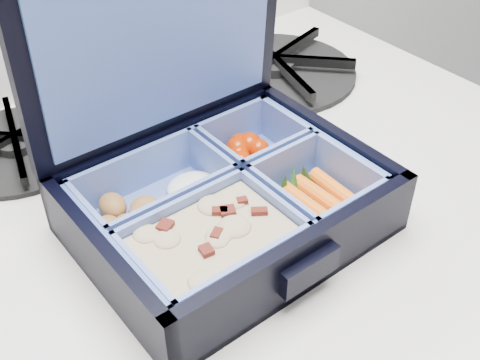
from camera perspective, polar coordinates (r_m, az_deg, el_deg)
bento_box at (r=0.50m, az=-1.17°, el=-2.23°), size 0.24×0.19×0.06m
burner_grate at (r=0.74m, az=3.26°, el=10.98°), size 0.24×0.24×0.03m
burner_grate_rear at (r=0.64m, az=-20.45°, el=3.25°), size 0.19×0.19×0.02m
fork at (r=0.65m, az=-3.55°, el=5.87°), size 0.06×0.19×0.01m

